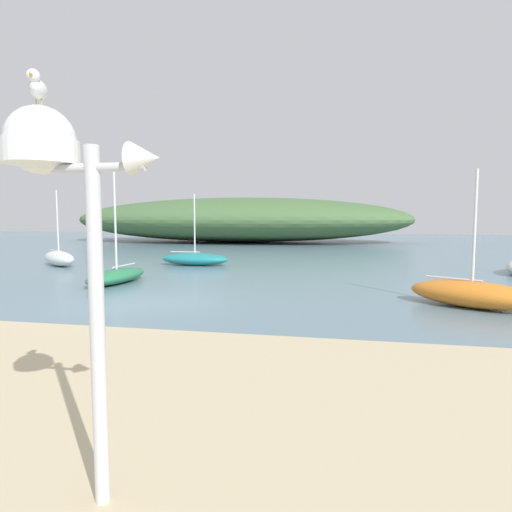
% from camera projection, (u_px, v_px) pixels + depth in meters
% --- Properties ---
extents(ground_plane, '(120.00, 120.00, 0.00)m').
position_uv_depth(ground_plane, '(146.00, 303.00, 12.87)').
color(ground_plane, slate).
extents(distant_hill, '(36.58, 15.28, 4.72)m').
position_uv_depth(distant_hill, '(237.00, 220.00, 46.35)').
color(distant_hill, '#476B3D').
rests_on(distant_hill, ground).
extents(mast_structure, '(1.29, 0.58, 3.22)m').
position_uv_depth(mast_structure, '(56.00, 173.00, 3.38)').
color(mast_structure, silver).
rests_on(mast_structure, beach_sand).
extents(seagull_on_radar, '(0.20, 0.34, 0.24)m').
position_uv_depth(seagull_on_radar, '(38.00, 87.00, 3.33)').
color(seagull_on_radar, orange).
rests_on(seagull_on_radar, mast_structure).
extents(sailboat_centre_water, '(1.35, 3.71, 4.41)m').
position_uv_depth(sailboat_centre_water, '(117.00, 275.00, 16.80)').
color(sailboat_centre_water, '#287A4C').
rests_on(sailboat_centre_water, ground).
extents(sailboat_near_shore, '(3.28, 2.71, 4.01)m').
position_uv_depth(sailboat_near_shore, '(59.00, 258.00, 22.85)').
color(sailboat_near_shore, white).
rests_on(sailboat_near_shore, ground).
extents(sailboat_west_reach, '(3.65, 2.95, 3.91)m').
position_uv_depth(sailboat_west_reach, '(472.00, 294.00, 12.21)').
color(sailboat_west_reach, orange).
rests_on(sailboat_west_reach, ground).
extents(sailboat_far_right, '(3.73, 1.46, 3.83)m').
position_uv_depth(sailboat_far_right, '(195.00, 259.00, 23.17)').
color(sailboat_far_right, teal).
rests_on(sailboat_far_right, ground).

